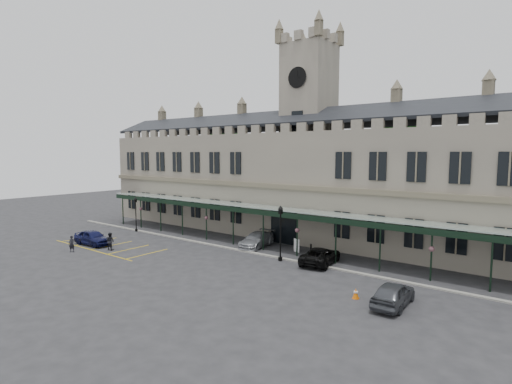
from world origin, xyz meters
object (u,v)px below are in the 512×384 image
Objects in this scene: car_taxi at (257,240)px; person_a at (72,244)px; lamp_post_left at (136,211)px; car_van at (320,256)px; car_left_a at (93,238)px; clock_tower at (309,124)px; sign_board at (297,246)px; car_right_a at (393,294)px; person_b at (110,241)px; station_building at (308,181)px; traffic_cone at (356,294)px; lamp_post_mid at (280,228)px.

car_taxi is 18.47m from person_a.
lamp_post_left is 25.43m from car_van.
person_a is (1.19, -2.91, 0.01)m from car_left_a.
sign_board is (3.11, -7.43, -12.47)m from clock_tower.
person_b is at bearing 3.81° from car_right_a.
station_building is 22.61m from person_b.
station_building reaches higher than lamp_post_left.
sign_board is at bearing 2.58° from person_a.
car_left_a is 0.90× the size of car_van.
sign_board is 0.28× the size of car_left_a.
traffic_cone is 28.85m from car_left_a.
station_building is at bearing 129.24° from sign_board.
clock_tower is 5.74× the size of lamp_post_left.
car_taxi is 8.56m from car_van.
car_taxi is (-14.38, 7.76, 0.41)m from traffic_cone.
car_taxi is at bearing -99.77° from clock_tower.
traffic_cone is 12.97m from sign_board.
car_taxi is 1.13× the size of car_right_a.
traffic_cone is (31.33, -5.08, -2.21)m from lamp_post_left.
station_building is 11.41× the size of car_van.
car_left_a reaches higher than car_taxi.
person_a is (-17.69, -13.58, 0.17)m from sign_board.
person_a is (-14.58, -21.01, -12.30)m from clock_tower.
lamp_post_left is 0.83× the size of car_taxi.
car_left_a is 3.47m from person_b.
clock_tower is at bearing -62.81° from car_van.
lamp_post_mid is at bearing -169.97° from person_b.
traffic_cone is at bearing 125.86° from car_van.
station_building reaches higher than traffic_cone.
traffic_cone is 8.56m from car_van.
person_b is at bearing -94.79° from car_left_a.
traffic_cone is 0.54× the size of sign_board.
clock_tower is 26.98m from car_left_a.
station_building is 84.55× the size of traffic_cone.
person_a is at bearing -151.40° from lamp_post_mid.
clock_tower is at bearing 129.00° from sign_board.
person_b reaches higher than car_van.
car_van is 3.22× the size of person_a.
car_right_a is (11.77, -4.48, -2.24)m from lamp_post_mid.
car_left_a reaches higher than sign_board.
sign_board is 0.81× the size of person_a.
sign_board is (21.45, 3.32, -1.92)m from lamp_post_left.
person_b is (-12.30, -18.13, -5.57)m from station_building.
lamp_post_mid is at bearing -71.72° from station_building.
person_b reaches higher than car_right_a.
lamp_post_mid is at bearing -73.02° from car_left_a.
car_taxi is at bearing 151.65° from traffic_cone.
car_van reaches higher than traffic_cone.
car_right_a is (31.18, 2.54, -0.02)m from car_left_a.
lamp_post_left is at bearing 75.20° from person_a.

